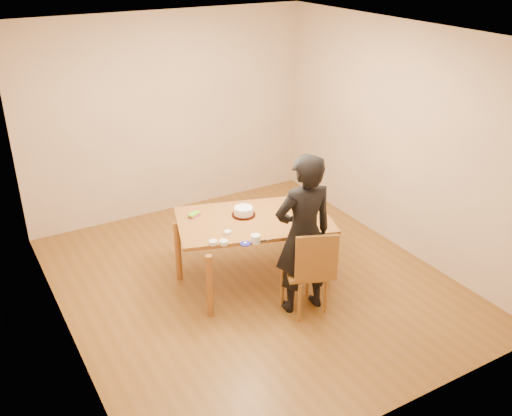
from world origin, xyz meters
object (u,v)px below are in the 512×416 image
dining_chair (305,272)px  person (303,235)px  cake_plate (244,215)px  cake (244,211)px  dining_table (254,220)px

dining_chair → person: size_ratio=0.22×
cake_plate → person: 0.88m
dining_chair → cake: 0.99m
dining_table → cake_plate: (-0.06, 0.12, 0.03)m
cake_plate → person: size_ratio=0.15×
dining_chair → person: 0.40m
cake → cake_plate: bearing=0.0°
dining_chair → cake_plate: size_ratio=1.46×
dining_table → person: person is taller
dining_chair → cake: size_ratio=1.76×
dining_table → cake: size_ratio=7.66×
cake → dining_table: bearing=-65.2°
cake → person: person is taller
dining_chair → person: bearing=112.7°
cake → person: size_ratio=0.13×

